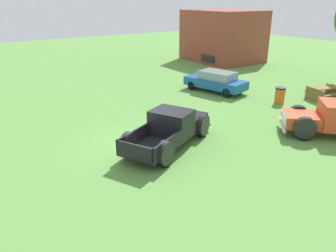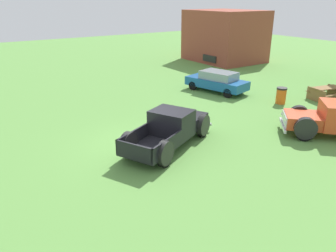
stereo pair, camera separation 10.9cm
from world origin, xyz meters
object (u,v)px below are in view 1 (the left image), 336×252
object	(u,v)px
sedan_distant_b	(224,55)
picnic_table	(325,91)
trash_can	(280,95)
pickup_truck_behind_left	(333,120)
sedan_distant_a	(216,81)
pickup_truck_foreground	(172,128)

from	to	relation	value
sedan_distant_b	picnic_table	world-z (taller)	sedan_distant_b
picnic_table	trash_can	xyz separation A→B (m)	(-1.04, -2.89, -0.01)
pickup_truck_behind_left	sedan_distant_b	world-z (taller)	pickup_truck_behind_left
sedan_distant_a	picnic_table	world-z (taller)	sedan_distant_a
sedan_distant_a	sedan_distant_b	size ratio (longest dim) A/B	1.00
pickup_truck_foreground	pickup_truck_behind_left	xyz separation A→B (m)	(3.32, 6.42, 0.02)
sedan_distant_b	trash_can	world-z (taller)	sedan_distant_b
pickup_truck_foreground	sedan_distant_a	size ratio (longest dim) A/B	1.19
pickup_truck_behind_left	trash_can	xyz separation A→B (m)	(-4.44, 2.03, -0.25)
pickup_truck_foreground	picnic_table	distance (m)	11.35
trash_can	picnic_table	bearing A→B (deg)	70.31
pickup_truck_behind_left	sedan_distant_a	world-z (taller)	pickup_truck_behind_left
pickup_truck_foreground	trash_can	xyz separation A→B (m)	(-1.11, 8.45, -0.23)
pickup_truck_foreground	sedan_distant_b	distance (m)	19.13
pickup_truck_behind_left	trash_can	bearing A→B (deg)	155.37
pickup_truck_foreground	pickup_truck_behind_left	world-z (taller)	pickup_truck_behind_left
pickup_truck_foreground	pickup_truck_behind_left	bearing A→B (deg)	62.65
picnic_table	sedan_distant_a	bearing A→B (deg)	-140.19
sedan_distant_b	sedan_distant_a	bearing A→B (deg)	-46.46
pickup_truck_behind_left	sedan_distant_a	distance (m)	8.51
sedan_distant_a	picnic_table	distance (m)	6.62
sedan_distant_a	sedan_distant_b	distance (m)	10.39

